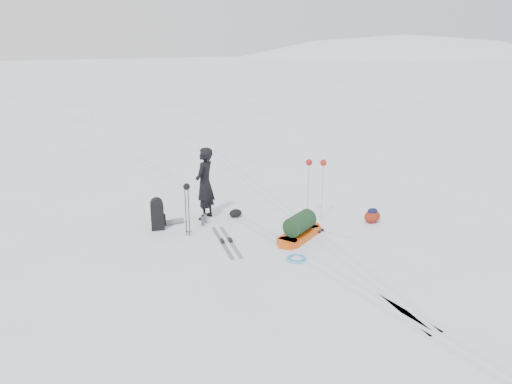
# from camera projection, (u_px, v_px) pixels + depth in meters

# --- Properties ---
(ground) EXTENTS (200.00, 200.00, 0.00)m
(ground) POSITION_uv_depth(u_px,v_px,m) (264.00, 233.00, 11.69)
(ground) COLOR white
(ground) RESTS_ON ground
(snow_hill_backdrop) EXTENTS (359.50, 192.00, 162.45)m
(snow_hill_backdrop) POSITION_uv_depth(u_px,v_px,m) (320.00, 329.00, 131.04)
(snow_hill_backdrop) COLOR silver
(snow_hill_backdrop) RESTS_ON ground
(ski_tracks) EXTENTS (3.38, 17.97, 0.01)m
(ski_tracks) POSITION_uv_depth(u_px,v_px,m) (268.00, 217.00, 12.70)
(ski_tracks) COLOR silver
(ski_tracks) RESTS_ON ground
(skier) EXTENTS (0.79, 0.77, 1.83)m
(skier) POSITION_uv_depth(u_px,v_px,m) (205.00, 184.00, 12.37)
(skier) COLOR black
(skier) RESTS_ON ground
(pulk_sled) EXTENTS (1.57, 1.15, 0.59)m
(pulk_sled) POSITION_uv_depth(u_px,v_px,m) (300.00, 229.00, 11.32)
(pulk_sled) COLOR #D34A0C
(pulk_sled) RESTS_ON ground
(expedition_rucksack) EXTENTS (0.87, 0.37, 0.78)m
(expedition_rucksack) POSITION_uv_depth(u_px,v_px,m) (159.00, 214.00, 11.85)
(expedition_rucksack) COLOR black
(expedition_rucksack) RESTS_ON ground
(ski_poles_black) EXTENTS (0.15, 0.16, 1.26)m
(ski_poles_black) POSITION_uv_depth(u_px,v_px,m) (187.00, 193.00, 11.24)
(ski_poles_black) COLOR black
(ski_poles_black) RESTS_ON ground
(ski_poles_silver) EXTENTS (0.44, 0.35, 1.57)m
(ski_poles_silver) POSITION_uv_depth(u_px,v_px,m) (316.00, 170.00, 12.11)
(ski_poles_silver) COLOR #B3B6BA
(ski_poles_silver) RESTS_ON ground
(touring_skis_grey) EXTENTS (0.61, 1.88, 0.07)m
(touring_skis_grey) POSITION_uv_depth(u_px,v_px,m) (226.00, 242.00, 11.16)
(touring_skis_grey) COLOR #919598
(touring_skis_grey) RESTS_ON ground
(touring_skis_white) EXTENTS (0.98, 1.58, 0.06)m
(touring_skis_white) POSITION_uv_depth(u_px,v_px,m) (319.00, 231.00, 11.74)
(touring_skis_white) COLOR white
(touring_skis_white) RESTS_ON ground
(rope_coil) EXTENTS (0.57, 0.57, 0.05)m
(rope_coil) POSITION_uv_depth(u_px,v_px,m) (297.00, 258.00, 10.29)
(rope_coil) COLOR #55B2D0
(rope_coil) RESTS_ON ground
(small_daypack) EXTENTS (0.52, 0.46, 0.37)m
(small_daypack) POSITION_uv_depth(u_px,v_px,m) (372.00, 216.00, 12.30)
(small_daypack) COLOR maroon
(small_daypack) RESTS_ON ground
(thermos_pair) EXTENTS (0.21, 0.23, 0.27)m
(thermos_pair) POSITION_uv_depth(u_px,v_px,m) (204.00, 219.00, 12.20)
(thermos_pair) COLOR #515458
(thermos_pair) RESTS_ON ground
(stuff_sack) EXTENTS (0.40, 0.35, 0.21)m
(stuff_sack) POSITION_uv_depth(u_px,v_px,m) (236.00, 213.00, 12.69)
(stuff_sack) COLOR black
(stuff_sack) RESTS_ON ground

